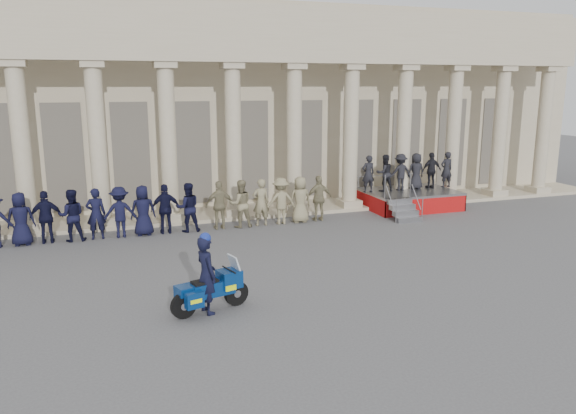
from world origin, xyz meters
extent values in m
plane|color=#4A4A4D|center=(0.00, 0.00, 0.00)|extent=(90.00, 90.00, 0.00)
cube|color=tan|center=(0.00, 15.00, 4.50)|extent=(40.00, 10.00, 9.00)
cube|color=tan|center=(0.00, 8.80, 0.07)|extent=(40.00, 2.60, 0.15)
cube|color=tan|center=(0.00, 8.00, 6.79)|extent=(35.80, 1.00, 1.00)
cube|color=tan|center=(0.00, 8.00, 7.89)|extent=(35.80, 1.00, 1.20)
cube|color=tan|center=(-6.50, 8.00, 0.30)|extent=(0.90, 0.90, 0.30)
cylinder|color=tan|center=(-6.50, 8.00, 3.25)|extent=(0.64, 0.64, 5.60)
cube|color=tan|center=(-6.50, 8.00, 6.17)|extent=(0.85, 0.85, 0.24)
cube|color=tan|center=(-3.90, 8.00, 0.30)|extent=(0.90, 0.90, 0.30)
cylinder|color=tan|center=(-3.90, 8.00, 3.25)|extent=(0.64, 0.64, 5.60)
cube|color=tan|center=(-3.90, 8.00, 6.17)|extent=(0.85, 0.85, 0.24)
cube|color=tan|center=(-1.30, 8.00, 0.30)|extent=(0.90, 0.90, 0.30)
cylinder|color=tan|center=(-1.30, 8.00, 3.25)|extent=(0.64, 0.64, 5.60)
cube|color=tan|center=(-1.30, 8.00, 6.17)|extent=(0.85, 0.85, 0.24)
cube|color=tan|center=(1.30, 8.00, 0.30)|extent=(0.90, 0.90, 0.30)
cylinder|color=tan|center=(1.30, 8.00, 3.25)|extent=(0.64, 0.64, 5.60)
cube|color=tan|center=(1.30, 8.00, 6.17)|extent=(0.85, 0.85, 0.24)
cube|color=tan|center=(3.90, 8.00, 0.30)|extent=(0.90, 0.90, 0.30)
cylinder|color=tan|center=(3.90, 8.00, 3.25)|extent=(0.64, 0.64, 5.60)
cube|color=tan|center=(3.90, 8.00, 6.17)|extent=(0.85, 0.85, 0.24)
cube|color=tan|center=(6.50, 8.00, 0.30)|extent=(0.90, 0.90, 0.30)
cylinder|color=tan|center=(6.50, 8.00, 3.25)|extent=(0.64, 0.64, 5.60)
cube|color=tan|center=(6.50, 8.00, 6.17)|extent=(0.85, 0.85, 0.24)
cube|color=tan|center=(9.10, 8.00, 0.30)|extent=(0.90, 0.90, 0.30)
cylinder|color=tan|center=(9.10, 8.00, 3.25)|extent=(0.64, 0.64, 5.60)
cube|color=tan|center=(9.10, 8.00, 6.17)|extent=(0.85, 0.85, 0.24)
cube|color=tan|center=(11.70, 8.00, 0.30)|extent=(0.90, 0.90, 0.30)
cylinder|color=tan|center=(11.70, 8.00, 3.25)|extent=(0.64, 0.64, 5.60)
cube|color=tan|center=(11.70, 8.00, 6.17)|extent=(0.85, 0.85, 0.24)
cube|color=tan|center=(14.30, 8.00, 0.30)|extent=(0.90, 0.90, 0.30)
cylinder|color=tan|center=(14.30, 8.00, 3.25)|extent=(0.64, 0.64, 5.60)
cube|color=tan|center=(14.30, 8.00, 6.17)|extent=(0.85, 0.85, 0.24)
cube|color=tan|center=(16.90, 8.00, 0.30)|extent=(0.90, 0.90, 0.30)
cylinder|color=tan|center=(16.90, 8.00, 3.25)|extent=(0.64, 0.64, 5.60)
cube|color=tan|center=(16.90, 8.00, 6.17)|extent=(0.85, 0.85, 0.24)
cube|color=black|center=(-5.20, 10.02, 2.55)|extent=(1.30, 0.12, 4.20)
cube|color=black|center=(-2.60, 10.02, 2.55)|extent=(1.30, 0.12, 4.20)
cube|color=black|center=(0.00, 10.02, 2.55)|extent=(1.30, 0.12, 4.20)
cube|color=black|center=(2.60, 10.02, 2.55)|extent=(1.30, 0.12, 4.20)
cube|color=black|center=(5.20, 10.02, 2.55)|extent=(1.30, 0.12, 4.20)
cube|color=black|center=(7.80, 10.02, 2.55)|extent=(1.30, 0.12, 4.20)
cube|color=black|center=(10.40, 10.02, 2.55)|extent=(1.30, 0.12, 4.20)
cube|color=black|center=(13.00, 10.02, 2.55)|extent=(1.30, 0.12, 4.20)
cube|color=black|center=(15.60, 10.02, 2.55)|extent=(1.30, 0.12, 4.20)
imported|color=black|center=(-6.59, 6.50, 0.93)|extent=(0.91, 0.59, 1.86)
imported|color=black|center=(-5.77, 6.50, 0.93)|extent=(1.09, 0.45, 1.86)
imported|color=black|center=(-4.95, 6.50, 0.93)|extent=(0.91, 0.71, 1.86)
imported|color=black|center=(-4.13, 6.50, 0.93)|extent=(0.68, 0.45, 1.86)
imported|color=black|center=(-3.32, 6.50, 0.93)|extent=(1.20, 0.69, 1.86)
imported|color=black|center=(-2.50, 6.50, 0.93)|extent=(0.91, 0.59, 1.86)
imported|color=black|center=(-1.68, 6.50, 0.93)|extent=(1.09, 0.45, 1.86)
imported|color=black|center=(-0.86, 6.50, 0.93)|extent=(0.91, 0.71, 1.86)
imported|color=#827959|center=(0.36, 6.50, 0.93)|extent=(1.09, 0.45, 1.86)
imported|color=#827959|center=(1.18, 6.50, 0.93)|extent=(0.91, 0.71, 1.86)
imported|color=#827959|center=(1.99, 6.50, 0.93)|extent=(0.68, 0.45, 1.86)
imported|color=#827959|center=(2.81, 6.50, 0.93)|extent=(1.20, 0.69, 1.86)
imported|color=#827959|center=(3.63, 6.50, 0.93)|extent=(0.91, 0.59, 1.86)
imported|color=#827959|center=(4.45, 6.50, 0.93)|extent=(1.09, 0.45, 1.86)
cube|color=gray|center=(9.22, 7.44, 0.75)|extent=(3.98, 2.84, 0.10)
cube|color=#960C0C|center=(9.22, 6.04, 0.35)|extent=(3.98, 0.04, 0.70)
cube|color=#960C0C|center=(7.25, 7.44, 0.35)|extent=(0.04, 2.84, 0.70)
cube|color=#960C0C|center=(11.18, 7.44, 0.35)|extent=(0.04, 2.84, 0.70)
cube|color=gray|center=(7.83, 5.12, 0.10)|extent=(1.10, 0.28, 0.20)
cube|color=gray|center=(7.83, 5.40, 0.30)|extent=(1.10, 0.28, 0.20)
cube|color=gray|center=(7.83, 5.68, 0.50)|extent=(1.10, 0.28, 0.20)
cube|color=gray|center=(7.83, 5.96, 0.70)|extent=(1.10, 0.28, 0.20)
cylinder|color=gray|center=(9.22, 8.81, 1.30)|extent=(3.98, 0.04, 0.04)
imported|color=black|center=(7.22, 7.64, 1.62)|extent=(0.60, 0.39, 1.63)
imported|color=black|center=(8.02, 7.64, 1.62)|extent=(0.79, 0.62, 1.63)
imported|color=black|center=(8.82, 7.64, 1.62)|extent=(1.06, 0.61, 1.63)
imported|color=black|center=(9.62, 7.64, 1.62)|extent=(0.80, 0.52, 1.63)
imported|color=black|center=(10.42, 7.64, 1.62)|extent=(0.96, 0.40, 1.63)
imported|color=black|center=(11.22, 7.64, 1.62)|extent=(0.60, 0.39, 1.63)
cylinder|color=black|center=(-0.88, -1.16, 0.32)|extent=(0.64, 0.30, 0.63)
cylinder|color=black|center=(-2.25, -1.55, 0.32)|extent=(0.64, 0.30, 0.63)
cube|color=navy|center=(-1.52, -1.34, 0.59)|extent=(1.17, 0.68, 0.36)
cube|color=navy|center=(-1.06, -1.21, 0.74)|extent=(0.64, 0.62, 0.43)
cube|color=silver|center=(-1.06, -1.21, 0.53)|extent=(0.28, 0.33, 0.11)
cube|color=#B2BFCC|center=(-0.90, -1.17, 1.07)|extent=(0.31, 0.48, 0.51)
cube|color=black|center=(-1.70, -1.40, 0.78)|extent=(0.69, 0.48, 0.10)
cube|color=navy|center=(-2.21, -1.54, 0.67)|extent=(0.41, 0.40, 0.21)
cube|color=navy|center=(-2.03, -1.81, 0.53)|extent=(0.47, 0.32, 0.38)
cube|color=#E3F70D|center=(-2.03, -1.81, 0.53)|extent=(0.34, 0.30, 0.10)
cube|color=navy|center=(-2.20, -1.22, 0.53)|extent=(0.47, 0.32, 0.38)
cube|color=#E3F70D|center=(-2.20, -1.22, 0.53)|extent=(0.34, 0.30, 0.10)
cylinder|color=silver|center=(-2.04, -1.25, 0.29)|extent=(0.58, 0.25, 0.10)
cylinder|color=black|center=(-1.06, -1.21, 0.97)|extent=(0.21, 0.65, 0.03)
imported|color=black|center=(-1.66, -1.38, 0.96)|extent=(0.63, 0.80, 1.93)
sphere|color=navy|center=(-1.66, -1.38, 1.88)|extent=(0.28, 0.28, 0.28)
camera|label=1|loc=(-3.95, -14.17, 5.45)|focal=35.00mm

